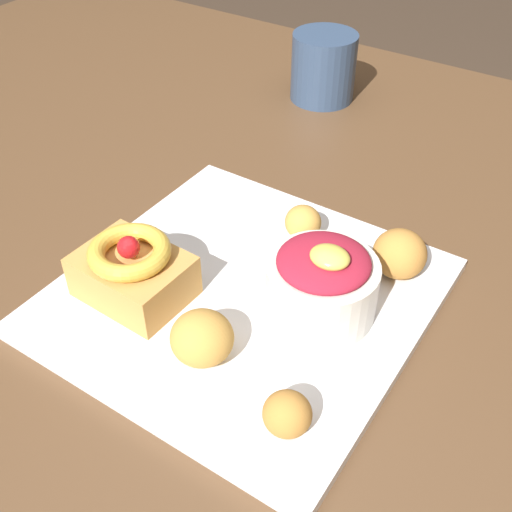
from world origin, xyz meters
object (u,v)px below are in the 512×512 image
at_px(front_plate, 244,296).
at_px(berry_ramekin, 322,283).
at_px(fritter_extra, 303,223).
at_px(coffee_mug, 323,67).
at_px(fritter_front, 400,254).
at_px(fritter_back, 202,338).
at_px(fritter_middle, 287,414).
at_px(cake_slice, 133,271).

distance_m(front_plate, berry_ramekin, 0.08).
xyz_separation_m(fritter_extra, coffee_mug, (-0.14, 0.30, 0.02)).
height_order(fritter_front, fritter_back, fritter_front).
distance_m(fritter_front, fritter_back, 0.20).
bearing_deg(fritter_middle, berry_ramekin, 107.93).
relative_size(fritter_front, fritter_back, 0.96).
bearing_deg(cake_slice, fritter_extra, 61.60).
xyz_separation_m(cake_slice, fritter_middle, (0.19, -0.05, -0.01)).
height_order(front_plate, fritter_front, fritter_front).
bearing_deg(cake_slice, fritter_front, 39.91).
relative_size(cake_slice, fritter_back, 1.91).
bearing_deg(fritter_front, coffee_mug, 129.13).
bearing_deg(fritter_back, front_plate, 100.74).
distance_m(fritter_front, fritter_extra, 0.10).
distance_m(front_plate, fritter_front, 0.15).
distance_m(fritter_front, coffee_mug, 0.39).
bearing_deg(fritter_front, front_plate, -136.57).
xyz_separation_m(cake_slice, fritter_back, (0.10, -0.03, -0.01)).
distance_m(front_plate, coffee_mug, 0.42).
xyz_separation_m(fritter_middle, fritter_extra, (-0.10, 0.20, 0.00)).
height_order(front_plate, fritter_back, fritter_back).
height_order(fritter_back, coffee_mug, coffee_mug).
bearing_deg(fritter_middle, fritter_back, 167.13).
distance_m(front_plate, fritter_middle, 0.15).
relative_size(front_plate, cake_slice, 3.15).
relative_size(fritter_extra, coffee_mug, 0.40).
relative_size(fritter_middle, fritter_back, 0.71).
xyz_separation_m(fritter_back, fritter_extra, (-0.01, 0.18, -0.00)).
bearing_deg(fritter_middle, cake_slice, 166.01).
bearing_deg(berry_ramekin, cake_slice, -154.15).
bearing_deg(fritter_middle, fritter_extra, 117.41).
height_order(berry_ramekin, fritter_back, berry_ramekin).
relative_size(fritter_front, fritter_extra, 1.37).
height_order(front_plate, fritter_middle, fritter_middle).
bearing_deg(fritter_extra, cake_slice, -118.40).
height_order(front_plate, fritter_extra, fritter_extra).
relative_size(front_plate, berry_ramekin, 3.22).
height_order(berry_ramekin, fritter_middle, berry_ramekin).
bearing_deg(coffee_mug, cake_slice, -82.49).
bearing_deg(berry_ramekin, fritter_front, 66.39).
height_order(front_plate, coffee_mug, coffee_mug).
bearing_deg(fritter_back, coffee_mug, 107.89).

